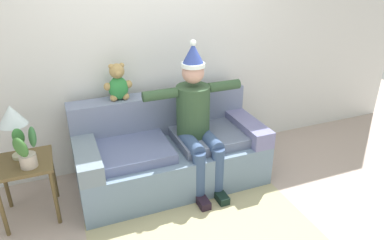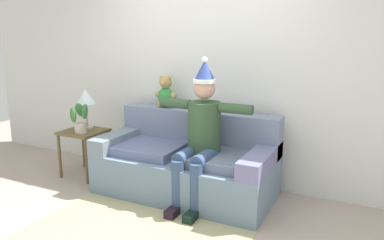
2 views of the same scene
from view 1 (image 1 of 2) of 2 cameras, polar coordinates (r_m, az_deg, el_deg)
name	(u,v)px [view 1 (image 1 of 2)]	position (r m, az deg, el deg)	size (l,w,h in m)	color
ground_plane	(208,239)	(3.21, 2.57, -18.71)	(10.00, 10.00, 0.00)	#AC988D
back_wall	(151,45)	(3.88, -6.69, 11.92)	(7.00, 0.10, 2.70)	silver
couch	(169,151)	(3.77, -3.70, -4.95)	(1.92, 0.93, 0.88)	slate
person_seated	(197,117)	(3.51, 0.75, 0.51)	(1.02, 0.77, 1.51)	#304C30
teddy_bear	(118,84)	(3.63, -11.86, 5.78)	(0.29, 0.17, 0.38)	#2E853E
side_table	(25,171)	(3.50, -25.36, -7.49)	(0.49, 0.48, 0.58)	brown
table_lamp	(12,118)	(3.37, -27.09, 0.31)	(0.24, 0.24, 0.50)	#B5B591
potted_plant	(26,149)	(3.27, -25.27, -4.25)	(0.22, 0.27, 0.37)	#BEAF9F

